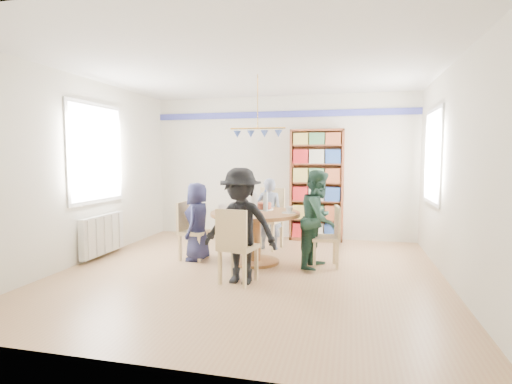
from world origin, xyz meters
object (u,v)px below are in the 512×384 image
(person_near, at_px, (240,226))
(person_right, at_px, (319,219))
(chair_right, at_px, (330,234))
(chair_near, at_px, (235,243))
(chair_left, at_px, (189,228))
(bookshelf, at_px, (317,186))
(person_far, at_px, (269,214))
(radiator, at_px, (102,234))
(chair_far, at_px, (270,215))
(person_left, at_px, (197,222))
(dining_table, at_px, (255,225))

(person_near, bearing_deg, person_right, 50.94)
(chair_right, distance_m, chair_near, 1.51)
(chair_near, bearing_deg, person_right, 47.09)
(chair_near, bearing_deg, chair_right, 44.48)
(person_right, bearing_deg, chair_right, -52.90)
(chair_left, xyz_separation_m, bookshelf, (1.75, 1.84, 0.53))
(chair_left, distance_m, bookshelf, 2.60)
(chair_right, bearing_deg, person_far, 140.22)
(radiator, xyz_separation_m, person_far, (2.40, 1.12, 0.25))
(chair_far, distance_m, bookshelf, 1.17)
(chair_far, bearing_deg, person_far, -83.17)
(radiator, relative_size, bookshelf, 0.49)
(person_left, distance_m, person_right, 1.80)
(dining_table, bearing_deg, person_left, -177.60)
(chair_near, relative_size, person_near, 0.66)
(dining_table, distance_m, chair_near, 1.02)
(chair_far, bearing_deg, person_near, -88.96)
(chair_right, height_order, person_far, person_far)
(chair_right, relative_size, person_right, 0.63)
(dining_table, xyz_separation_m, person_right, (0.91, -0.03, 0.13))
(dining_table, relative_size, person_right, 0.95)
(radiator, bearing_deg, person_near, -16.94)
(person_left, height_order, person_near, person_near)
(chair_near, height_order, person_left, person_left)
(chair_right, distance_m, bookshelf, 1.91)
(dining_table, height_order, chair_near, chair_near)
(person_left, bearing_deg, chair_right, 89.34)
(person_near, height_order, bookshelf, bookshelf)
(chair_far, bearing_deg, bookshelf, 48.28)
(radiator, height_order, person_left, person_left)
(radiator, relative_size, chair_far, 0.98)
(bookshelf, bearing_deg, person_far, -127.58)
(chair_near, bearing_deg, chair_left, 135.26)
(chair_near, relative_size, bookshelf, 0.45)
(chair_right, distance_m, person_near, 1.44)
(chair_near, xyz_separation_m, bookshelf, (0.73, 2.85, 0.50))
(person_near, distance_m, bookshelf, 2.88)
(chair_right, relative_size, chair_far, 0.85)
(dining_table, xyz_separation_m, person_left, (-0.88, -0.04, 0.03))
(person_left, distance_m, person_far, 1.31)
(chair_right, distance_m, chair_far, 1.45)
(chair_far, height_order, bookshelf, bookshelf)
(chair_left, xyz_separation_m, chair_far, (1.03, 1.03, 0.08))
(person_near, bearing_deg, person_left, 140.08)
(chair_near, bearing_deg, bookshelf, 75.61)
(radiator, xyz_separation_m, chair_left, (1.36, 0.20, 0.13))
(radiator, relative_size, chair_near, 1.08)
(person_left, relative_size, person_far, 0.97)
(chair_far, relative_size, person_far, 0.85)
(chair_left, bearing_deg, person_far, 41.37)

